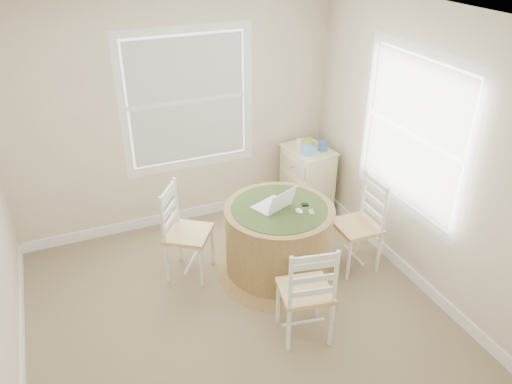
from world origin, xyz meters
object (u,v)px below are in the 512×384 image
chair_right (357,226)px  corner_chest (307,179)px  laptop (274,205)px  chair_near (305,290)px  round_table (279,238)px  chair_left (189,233)px

chair_right → corner_chest: (0.08, 1.19, -0.07)m
corner_chest → laptop: bearing=-139.9°
chair_near → laptop: (0.11, 0.89, 0.31)m
round_table → chair_right: chair_right is taller
chair_right → laptop: bearing=-104.3°
chair_right → chair_near: bearing=-53.2°
round_table → chair_near: (-0.16, -0.85, 0.06)m
chair_left → chair_right: 1.66m
chair_near → chair_left: bearing=-50.3°
chair_right → round_table: bearing=-103.0°
chair_right → corner_chest: size_ratio=1.18×
chair_near → chair_right: same height
chair_near → laptop: 0.95m
round_table → chair_near: bearing=-84.4°
chair_near → corner_chest: 2.11m
laptop → round_table: bearing=123.1°
chair_left → corner_chest: size_ratio=1.18×
chair_left → chair_near: same height
chair_near → corner_chest: (1.00, 1.85, -0.07)m
chair_left → chair_right: size_ratio=1.00×
chair_left → chair_right: same height
chair_left → chair_near: 1.35m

